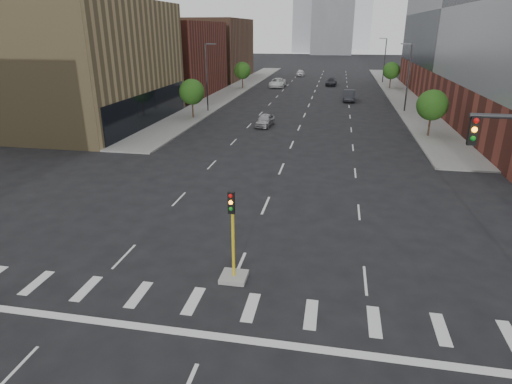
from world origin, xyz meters
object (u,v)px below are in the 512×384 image
(car_far_left, at_px, (278,83))
(car_distant, at_px, (300,73))
(car_mid_right, at_px, (349,96))
(car_deep_right, at_px, (331,82))
(car_near_left, at_px, (265,120))
(median_traffic_signal, at_px, (233,261))

(car_far_left, height_order, car_distant, car_far_left)
(car_mid_right, distance_m, car_deep_right, 19.86)
(car_far_left, relative_size, car_deep_right, 1.27)
(car_far_left, bearing_deg, car_deep_right, 21.79)
(car_near_left, distance_m, car_distant, 58.54)
(median_traffic_signal, relative_size, car_mid_right, 0.85)
(car_deep_right, height_order, car_distant, car_distant)
(car_mid_right, bearing_deg, car_near_left, -114.35)
(car_deep_right, distance_m, car_distant, 19.44)
(car_deep_right, bearing_deg, median_traffic_signal, -88.23)
(median_traffic_signal, xyz_separation_m, car_distant, (-5.07, 91.66, -0.20))
(car_near_left, distance_m, car_deep_right, 41.31)
(car_distant, bearing_deg, car_near_left, -89.78)
(car_far_left, xyz_separation_m, car_deep_right, (10.43, 4.19, -0.15))
(car_distant, bearing_deg, car_mid_right, -74.18)
(median_traffic_signal, bearing_deg, car_far_left, 96.28)
(car_near_left, relative_size, car_far_left, 0.68)
(median_traffic_signal, relative_size, car_far_left, 0.71)
(car_near_left, xyz_separation_m, car_mid_right, (10.14, 21.15, 0.14))
(median_traffic_signal, height_order, car_mid_right, median_traffic_signal)
(car_near_left, height_order, car_far_left, car_far_left)
(car_mid_right, distance_m, car_far_left, 20.62)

